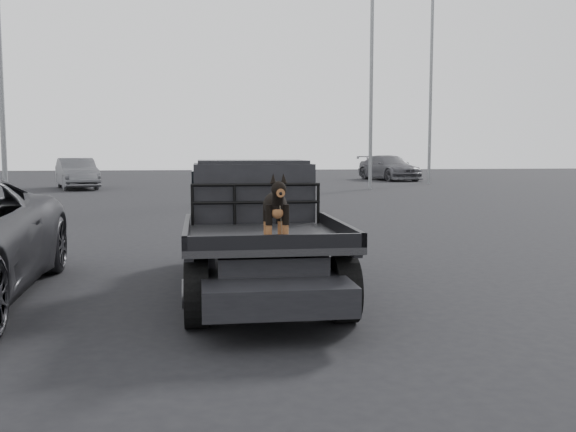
{
  "coord_description": "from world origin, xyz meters",
  "views": [
    {
      "loc": [
        -0.54,
        -6.41,
        1.94
      ],
      "look_at": [
        0.32,
        -0.22,
        1.3
      ],
      "focal_mm": 40.0,
      "sensor_mm": 36.0,
      "label": 1
    }
  ],
  "objects": [
    {
      "name": "ground",
      "position": [
        0.0,
        0.0,
        0.0
      ],
      "size": [
        120.0,
        120.0,
        0.0
      ],
      "primitive_type": "plane",
      "color": "black",
      "rests_on": "ground"
    },
    {
      "name": "flatbed_ute",
      "position": [
        0.24,
        2.27,
        0.46
      ],
      "size": [
        2.0,
        5.4,
        0.92
      ],
      "primitive_type": null,
      "color": "black",
      "rests_on": "ground"
    },
    {
      "name": "ute_cab",
      "position": [
        0.24,
        3.22,
        1.36
      ],
      "size": [
        1.72,
        1.3,
        0.88
      ],
      "primitive_type": null,
      "color": "black",
      "rests_on": "flatbed_ute"
    },
    {
      "name": "headache_rack",
      "position": [
        0.24,
        2.47,
        1.2
      ],
      "size": [
        1.8,
        0.08,
        0.55
      ],
      "primitive_type": null,
      "color": "black",
      "rests_on": "flatbed_ute"
    },
    {
      "name": "dog",
      "position": [
        0.28,
        0.53,
        1.29
      ],
      "size": [
        0.32,
        0.6,
        0.74
      ],
      "primitive_type": null,
      "color": "black",
      "rests_on": "flatbed_ute"
    },
    {
      "name": "distant_car_a",
      "position": [
        -6.77,
        27.7,
        0.79
      ],
      "size": [
        3.05,
        5.07,
        1.58
      ],
      "primitive_type": "imported",
      "rotation": [
        0.0,
        0.0,
        0.31
      ],
      "color": "#4F5054",
      "rests_on": "ground"
    },
    {
      "name": "distant_car_b",
      "position": [
        12.0,
        35.05,
        0.82
      ],
      "size": [
        3.54,
        6.05,
        1.65
      ],
      "primitive_type": "imported",
      "rotation": [
        0.0,
        0.0,
        0.23
      ],
      "color": "#505055",
      "rests_on": "ground"
    },
    {
      "name": "floodlight_mid",
      "position": [
        8.06,
        25.3,
        6.63
      ],
      "size": [
        1.08,
        0.28,
        12.09
      ],
      "color": "slate",
      "rests_on": "ground"
    },
    {
      "name": "floodlight_far",
      "position": [
        12.99,
        30.21,
        8.81
      ],
      "size": [
        1.08,
        0.28,
        16.4
      ],
      "color": "slate",
      "rests_on": "ground"
    }
  ]
}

